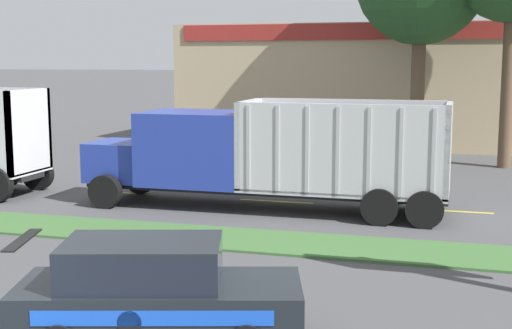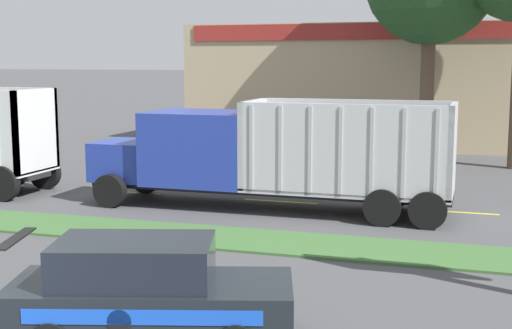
# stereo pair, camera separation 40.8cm
# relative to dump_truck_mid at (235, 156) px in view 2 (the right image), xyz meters

# --- Properties ---
(grass_verge) EXTENTS (120.00, 2.18, 0.06)m
(grass_verge) POSITION_rel_dump_truck_mid_xyz_m (0.06, -3.89, -1.53)
(grass_verge) COLOR #3D6633
(grass_verge) RESTS_ON ground_plane
(centre_line_4) EXTENTS (2.40, 0.14, 0.01)m
(centre_line_4) POSITION_rel_dump_truck_mid_xyz_m (-4.28, 1.20, -1.56)
(centre_line_4) COLOR yellow
(centre_line_4) RESTS_ON ground_plane
(centre_line_5) EXTENTS (2.40, 0.14, 0.01)m
(centre_line_5) POSITION_rel_dump_truck_mid_xyz_m (1.12, 1.20, -1.56)
(centre_line_5) COLOR yellow
(centre_line_5) RESTS_ON ground_plane
(centre_line_6) EXTENTS (2.40, 0.14, 0.01)m
(centre_line_6) POSITION_rel_dump_truck_mid_xyz_m (6.52, 1.20, -1.56)
(centre_line_6) COLOR yellow
(centre_line_6) RESTS_ON ground_plane
(dump_truck_mid) EXTENTS (11.04, 2.79, 3.28)m
(dump_truck_mid) POSITION_rel_dump_truck_mid_xyz_m (0.00, 0.00, 0.00)
(dump_truck_mid) COLOR black
(dump_truck_mid) RESTS_ON ground_plane
(rally_car) EXTENTS (4.79, 2.93, 1.67)m
(rally_car) POSITION_rel_dump_truck_mid_xyz_m (2.09, -10.37, -0.73)
(rally_car) COLOR black
(rally_car) RESTS_ON ground_plane
(store_building_backdrop) EXTENTS (25.05, 12.10, 6.29)m
(store_building_backdrop) POSITION_rel_dump_truck_mid_xyz_m (4.56, 20.76, 1.59)
(store_building_backdrop) COLOR tan
(store_building_backdrop) RESTS_ON ground_plane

